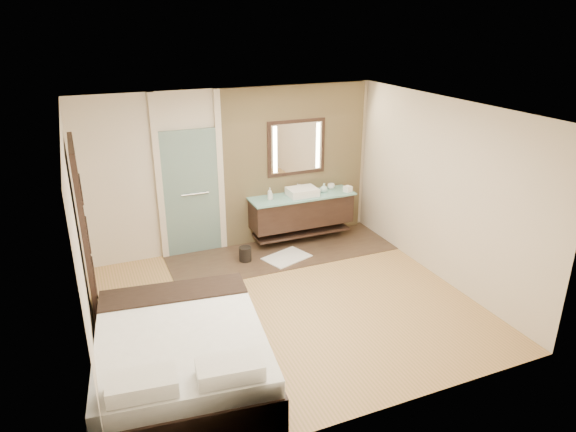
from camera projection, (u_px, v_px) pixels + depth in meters
name	position (u px, v px, depth m)	size (l,w,h in m)	color
floor	(286.00, 305.00, 7.12)	(5.00, 5.00, 0.00)	#9D7D42
tile_strip	(282.00, 252.00, 8.71)	(3.80, 1.30, 0.01)	#39261F
stone_wall	(295.00, 164.00, 8.93)	(2.60, 0.08, 2.70)	tan
vanity	(302.00, 210.00, 8.96)	(1.85, 0.55, 0.88)	black
mirror_unit	(296.00, 147.00, 8.77)	(1.06, 0.04, 0.96)	black
frosted_door	(191.00, 188.00, 8.33)	(1.10, 0.12, 2.70)	#A4CFC6
shoji_partition	(86.00, 237.00, 6.32)	(0.06, 1.20, 2.40)	black
bed	(182.00, 357.00, 5.47)	(2.00, 2.39, 0.84)	black
bath_mat	(287.00, 257.00, 8.49)	(0.72, 0.50, 0.02)	silver
waste_bin	(245.00, 254.00, 8.36)	(0.20, 0.20, 0.25)	black
tissue_box	(348.00, 189.00, 9.00)	(0.12, 0.12, 0.10)	white
soap_bottle_a	(270.00, 194.00, 8.59)	(0.08, 0.08, 0.21)	silver
soap_bottle_b	(270.00, 195.00, 8.61)	(0.07, 0.08, 0.16)	#B2B2B2
soap_bottle_c	(324.00, 188.00, 8.96)	(0.13, 0.13, 0.16)	#A7D3CF
cup	(331.00, 186.00, 9.14)	(0.12, 0.12, 0.10)	white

